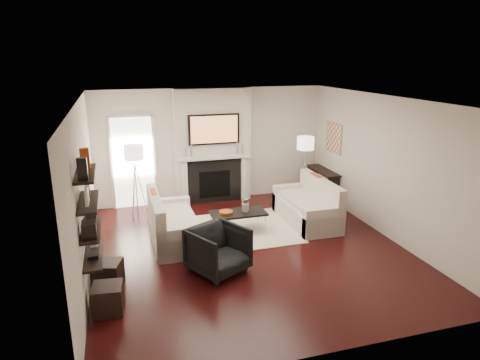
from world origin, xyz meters
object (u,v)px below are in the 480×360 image
object	(u,v)px
coffee_table	(238,213)
lamp_left_shade	(134,152)
loveseat_left_base	(175,231)
ottoman_near	(108,274)
lamp_right_shade	(306,143)
loveseat_right_base	(306,213)
armchair	(218,248)

from	to	relation	value
coffee_table	lamp_left_shade	size ratio (longest dim) A/B	2.75
loveseat_left_base	coffee_table	xyz separation A→B (m)	(1.28, 0.10, 0.19)
coffee_table	ottoman_near	distance (m)	2.90
lamp_right_shade	lamp_left_shade	bearing A→B (deg)	178.17
loveseat_right_base	armchair	xyz separation A→B (m)	(-2.30, -1.59, 0.21)
loveseat_right_base	lamp_left_shade	bearing A→B (deg)	158.55
coffee_table	loveseat_right_base	bearing A→B (deg)	3.76
loveseat_right_base	lamp_right_shade	xyz separation A→B (m)	(0.50, 1.21, 1.24)
loveseat_right_base	lamp_right_shade	size ratio (longest dim) A/B	4.50
loveseat_right_base	coffee_table	world-z (taller)	same
armchair	lamp_right_shade	world-z (taller)	lamp_right_shade
lamp_left_shade	ottoman_near	world-z (taller)	lamp_left_shade
lamp_right_shade	ottoman_near	bearing A→B (deg)	-148.53
lamp_left_shade	ottoman_near	size ratio (longest dim) A/B	1.00
loveseat_left_base	lamp_left_shade	xyz separation A→B (m)	(-0.60, 1.53, 1.24)
armchair	lamp_left_shade	distance (m)	3.30
armchair	lamp_left_shade	xyz separation A→B (m)	(-1.11, 2.93, 1.03)
loveseat_left_base	armchair	xyz separation A→B (m)	(0.51, -1.39, 0.21)
loveseat_right_base	coffee_table	distance (m)	1.54
lamp_right_shade	coffee_table	bearing A→B (deg)	-147.01
armchair	ottoman_near	distance (m)	1.74
loveseat_left_base	lamp_left_shade	bearing A→B (deg)	111.31
lamp_left_shade	lamp_right_shade	xyz separation A→B (m)	(3.90, -0.12, 0.00)
loveseat_right_base	armchair	bearing A→B (deg)	-145.30
loveseat_right_base	lamp_left_shade	size ratio (longest dim) A/B	4.50
armchair	lamp_left_shade	world-z (taller)	lamp_left_shade
coffee_table	lamp_right_shade	size ratio (longest dim) A/B	2.75
loveseat_right_base	armchair	distance (m)	2.80
loveseat_left_base	loveseat_right_base	xyz separation A→B (m)	(2.81, 0.20, 0.00)
loveseat_left_base	coffee_table	distance (m)	1.30
loveseat_left_base	coffee_table	bearing A→B (deg)	4.29
lamp_left_shade	lamp_right_shade	world-z (taller)	same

